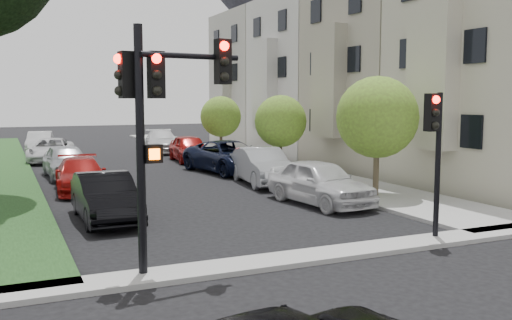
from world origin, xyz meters
name	(u,v)px	position (x,y,z in m)	size (l,w,h in m)	color
ground	(359,285)	(0.00, 0.00, 0.00)	(140.00, 140.00, 0.00)	black
sidewalk_right	(230,156)	(6.75, 24.00, 0.06)	(3.50, 44.00, 0.12)	#A7A5A0
sidewalk_cross	(309,257)	(0.00, 2.00, 0.06)	(60.00, 1.00, 0.12)	#A7A5A0
house_a	(508,17)	(12.45, 8.00, 6.93)	(7.70, 7.55, 15.97)	beige
house_b	(391,35)	(12.45, 15.50, 6.93)	(7.70, 7.55, 15.97)	gray
house_c	(318,47)	(12.45, 23.00, 6.93)	(7.70, 7.55, 15.97)	#B7B2AD
house_d	(268,55)	(12.45, 30.50, 6.93)	(7.70, 7.55, 15.97)	gray
small_tree_a	(377,117)	(6.20, 8.02, 2.99)	(2.99, 2.99, 4.49)	brown
small_tree_b	(281,121)	(6.20, 15.87, 2.55)	(2.56, 2.56, 3.84)	brown
small_tree_c	(221,117)	(6.20, 24.17, 2.53)	(2.54, 2.54, 3.81)	brown
traffic_signal_main	(159,105)	(-3.40, 2.23, 3.54)	(2.52, 0.66, 5.14)	black
traffic_signal_secondary	(435,138)	(3.73, 2.19, 2.67)	(0.49, 0.39, 3.83)	black
car_parked_0	(320,182)	(3.67, 7.78, 0.79)	(1.86, 4.62, 1.57)	silver
car_parked_1	(262,166)	(3.83, 12.89, 0.78)	(1.66, 4.75, 1.56)	#999BA0
car_parked_2	(229,157)	(3.91, 17.00, 0.79)	(2.63, 5.70, 1.58)	black
car_parked_3	(190,148)	(3.65, 22.60, 0.78)	(1.84, 4.56, 1.55)	maroon
car_parked_4	(161,141)	(3.60, 28.72, 0.76)	(2.12, 5.23, 1.52)	silver
car_parked_5	(105,197)	(-3.57, 8.09, 0.72)	(1.53, 4.38, 1.44)	black
car_parked_6	(81,175)	(-3.54, 14.00, 0.67)	(1.88, 4.61, 1.34)	maroon
car_parked_7	(66,161)	(-3.62, 18.48, 0.78)	(1.83, 4.55, 1.55)	#999BA0
car_parked_8	(51,150)	(-3.72, 25.74, 0.68)	(2.27, 4.91, 1.37)	silver
car_parked_9	(40,142)	(-3.95, 32.03, 0.71)	(1.51, 4.32, 1.42)	silver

